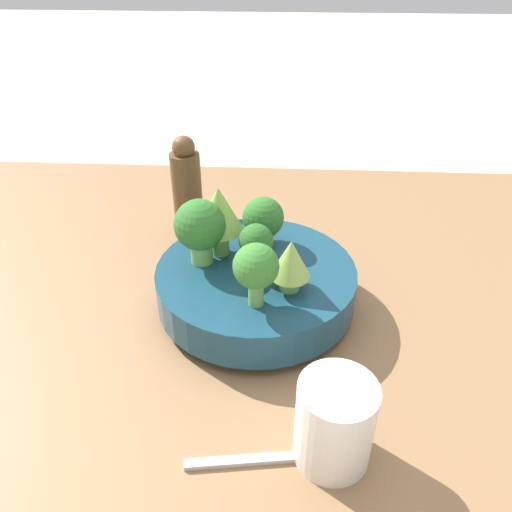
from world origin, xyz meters
name	(u,v)px	position (x,y,z in m)	size (l,w,h in m)	color
ground_plane	(238,314)	(0.00, 0.00, 0.00)	(6.00, 6.00, 0.00)	beige
table	(238,302)	(0.00, 0.00, 0.02)	(1.18, 0.87, 0.05)	olive
bowl	(256,285)	(0.03, -0.03, 0.08)	(0.27, 0.27, 0.06)	navy
broccoli_floret_center	(256,244)	(0.03, -0.03, 0.15)	(0.04, 0.04, 0.07)	#6BA34C
romanesco_piece_near	(291,261)	(0.07, -0.08, 0.15)	(0.05, 0.05, 0.07)	#6BA34C
broccoli_floret_back	(263,218)	(0.03, 0.03, 0.15)	(0.06, 0.06, 0.07)	#609347
broccoli_floret_left	(200,227)	(-0.05, -0.02, 0.16)	(0.07, 0.07, 0.09)	#7AB256
romanesco_piece_far	(219,212)	(-0.02, 0.00, 0.18)	(0.06, 0.06, 0.10)	#6BA34C
broccoli_floret_front	(256,268)	(0.03, -0.11, 0.16)	(0.05, 0.05, 0.08)	#6BA34C
cup	(334,423)	(0.12, -0.26, 0.09)	(0.08, 0.08, 0.10)	silver
pepper_mill	(187,189)	(-0.10, 0.16, 0.13)	(0.05, 0.05, 0.17)	brown
fork	(273,458)	(0.06, -0.27, 0.05)	(0.18, 0.04, 0.01)	silver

